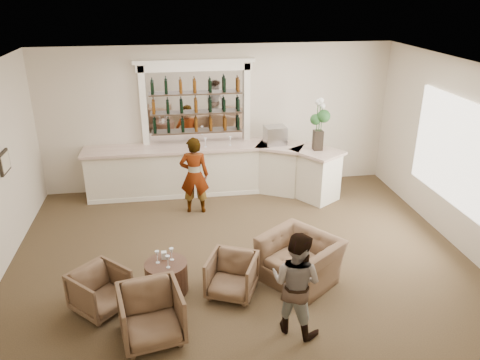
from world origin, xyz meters
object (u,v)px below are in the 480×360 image
(bar_counter, at_px, (214,170))
(sommelier, at_px, (194,175))
(guest, at_px, (296,283))
(flower_vase, at_px, (319,121))
(armchair_center, at_px, (151,315))
(armchair_left, at_px, (100,291))
(espresso_machine, at_px, (275,135))
(armchair_far, at_px, (300,259))
(cocktail_table, at_px, (167,277))
(armchair_right, at_px, (232,276))

(bar_counter, bearing_deg, sommelier, -119.99)
(guest, xyz_separation_m, flower_vase, (1.60, 4.23, 1.03))
(sommelier, xyz_separation_m, armchair_center, (-0.84, -3.80, -0.44))
(sommelier, relative_size, flower_vase, 1.44)
(guest, bearing_deg, armchair_left, 22.42)
(armchair_left, bearing_deg, guest, -62.08)
(sommelier, height_order, espresso_machine, sommelier)
(bar_counter, distance_m, armchair_far, 3.77)
(armchair_center, bearing_deg, espresso_machine, 48.40)
(bar_counter, distance_m, guest, 4.82)
(armchair_far, bearing_deg, flower_vase, 121.01)
(cocktail_table, distance_m, sommelier, 2.87)
(guest, xyz_separation_m, armchair_right, (-0.75, 0.93, -0.43))
(bar_counter, height_order, armchair_right, bar_counter)
(cocktail_table, xyz_separation_m, armchair_center, (-0.21, -1.06, 0.13))
(armchair_left, relative_size, armchair_right, 1.00)
(bar_counter, bearing_deg, flower_vase, -13.95)
(espresso_machine, bearing_deg, flower_vase, -36.86)
(sommelier, distance_m, armchair_left, 3.50)
(sommelier, bearing_deg, armchair_far, 125.00)
(guest, bearing_deg, armchair_right, -11.41)
(sommelier, bearing_deg, guest, 112.25)
(cocktail_table, distance_m, armchair_center, 1.09)
(armchair_right, distance_m, armchair_far, 1.17)
(armchair_far, bearing_deg, armchair_center, -103.77)
(armchair_left, distance_m, flower_vase, 5.67)
(bar_counter, bearing_deg, guest, -82.56)
(cocktail_table, xyz_separation_m, armchair_right, (1.00, -0.24, 0.08))
(bar_counter, relative_size, flower_vase, 4.98)
(cocktail_table, relative_size, flower_vase, 0.58)
(armchair_left, xyz_separation_m, espresso_machine, (3.49, 3.90, 1.02))
(guest, relative_size, espresso_machine, 3.25)
(flower_vase, bearing_deg, cocktail_table, -137.64)
(bar_counter, xyz_separation_m, armchair_left, (-2.09, -3.93, -0.24))
(armchair_right, relative_size, armchair_far, 0.63)
(cocktail_table, height_order, armchair_center, armchair_center)
(bar_counter, xyz_separation_m, sommelier, (-0.50, -0.86, 0.25))
(flower_vase, bearing_deg, guest, -110.72)
(guest, bearing_deg, flower_vase, -71.05)
(armchair_center, bearing_deg, sommelier, 66.45)
(cocktail_table, bearing_deg, armchair_right, -13.43)
(armchair_far, relative_size, flower_vase, 1.01)
(armchair_center, bearing_deg, flower_vase, 38.01)
(armchair_left, bearing_deg, sommelier, 17.71)
(bar_counter, relative_size, sommelier, 3.47)
(guest, distance_m, armchair_left, 2.88)
(armchair_right, height_order, flower_vase, flower_vase)
(bar_counter, distance_m, flower_vase, 2.59)
(bar_counter, xyz_separation_m, espresso_machine, (1.39, -0.03, 0.77))
(armchair_far, distance_m, espresso_machine, 3.74)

